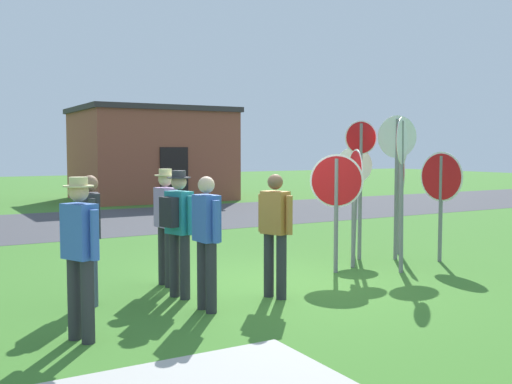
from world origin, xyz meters
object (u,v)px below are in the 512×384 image
stop_sign_rear_left (402,166)px  person_in_teal (80,249)px  person_with_sunhat (207,236)px  person_in_blue (275,229)px  stop_sign_far_back (354,182)px  stop_sign_leaning_right (400,184)px  person_holding_notes (91,232)px  stop_sign_rear_right (336,192)px  person_near_signs (166,220)px  person_on_left (178,224)px  stop_sign_nearest (360,169)px  stop_sign_tallest (397,161)px  stop_sign_low_front (355,187)px  stop_sign_leaning_left (441,187)px

stop_sign_rear_left → person_in_teal: bearing=-170.0°
person_with_sunhat → person_in_blue: bearing=7.2°
stop_sign_far_back → stop_sign_leaning_right: 0.88m
person_holding_notes → person_with_sunhat: same height
stop_sign_rear_right → person_in_teal: 4.74m
stop_sign_far_back → person_in_teal: stop_sign_far_back is taller
stop_sign_leaning_right → person_near_signs: stop_sign_leaning_right is taller
person_in_blue → person_on_left: size_ratio=0.97×
stop_sign_nearest → person_on_left: size_ratio=1.46×
stop_sign_far_back → stop_sign_leaning_right: size_ratio=1.03×
stop_sign_leaning_right → person_holding_notes: stop_sign_leaning_right is taller
stop_sign_nearest → person_near_signs: stop_sign_nearest is taller
stop_sign_tallest → person_with_sunhat: stop_sign_tallest is taller
person_with_sunhat → person_near_signs: person_near_signs is taller
stop_sign_leaning_right → person_with_sunhat: 5.34m
stop_sign_low_front → person_on_left: size_ratio=1.17×
stop_sign_low_front → person_with_sunhat: stop_sign_low_front is taller
stop_sign_far_back → person_in_teal: bearing=-154.8°
person_near_signs → person_holding_notes: bearing=-157.4°
stop_sign_low_front → stop_sign_nearest: 0.81m
stop_sign_tallest → stop_sign_low_front: bearing=-169.5°
stop_sign_leaning_right → person_in_teal: bearing=-161.0°
stop_sign_leaning_right → person_holding_notes: (-6.15, -0.82, -0.41)m
person_holding_notes → person_in_teal: size_ratio=0.97×
stop_sign_far_back → person_in_teal: size_ratio=1.19×
person_in_blue → person_near_signs: bearing=125.7°
person_on_left → person_with_sunhat: 0.78m
stop_sign_rear_left → stop_sign_rear_right: (-0.93, 0.52, -0.42)m
stop_sign_tallest → person_in_teal: 6.51m
stop_sign_low_front → person_near_signs: bearing=174.7°
person_near_signs → person_in_teal: bearing=-131.2°
stop_sign_nearest → person_on_left: 4.16m
stop_sign_low_front → stop_sign_nearest: (0.55, 0.52, 0.29)m
stop_sign_far_back → stop_sign_rear_right: size_ratio=1.06×
stop_sign_rear_left → stop_sign_tallest: stop_sign_tallest is taller
stop_sign_rear_right → person_holding_notes: (-4.00, -0.02, -0.37)m
stop_sign_rear_right → person_in_teal: size_ratio=1.12×
person_holding_notes → person_with_sunhat: bearing=-41.7°
person_on_left → person_with_sunhat: bearing=-85.7°
stop_sign_leaning_left → person_holding_notes: (-6.24, 0.13, -0.40)m
stop_sign_rear_left → stop_sign_rear_right: size_ratio=1.31×
stop_sign_far_back → person_near_signs: 4.29m
stop_sign_leaning_left → person_near_signs: 5.05m
stop_sign_rear_right → person_with_sunhat: (-2.83, -1.06, -0.37)m
stop_sign_far_back → person_near_signs: (-4.19, -0.82, -0.42)m
stop_sign_rear_right → person_holding_notes: stop_sign_rear_right is taller
person_in_teal → person_in_blue: bearing=11.4°
stop_sign_leaning_left → person_holding_notes: bearing=178.8°
stop_sign_rear_right → stop_sign_leaning_left: bearing=-3.7°
stop_sign_low_front → stop_sign_nearest: bearing=43.5°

